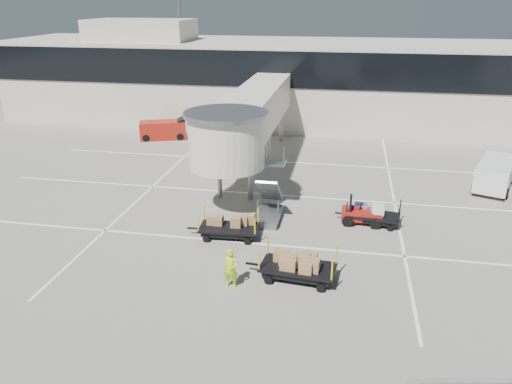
% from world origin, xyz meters
% --- Properties ---
extents(ground, '(140.00, 140.00, 0.00)m').
position_xyz_m(ground, '(0.00, 0.00, 0.00)').
color(ground, gray).
rests_on(ground, ground).
extents(lane_markings, '(40.00, 30.00, 0.02)m').
position_xyz_m(lane_markings, '(-0.67, 9.33, 0.01)').
color(lane_markings, white).
rests_on(lane_markings, ground).
extents(terminal, '(64.00, 12.11, 15.20)m').
position_xyz_m(terminal, '(-0.35, 29.94, 4.11)').
color(terminal, beige).
rests_on(terminal, ground).
extents(jet_bridge, '(5.70, 20.40, 6.03)m').
position_xyz_m(jet_bridge, '(-3.97, 12.26, 4.28)').
color(jet_bridge, beige).
rests_on(jet_bridge, ground).
extents(baggage_tug, '(2.36, 1.55, 1.52)m').
position_xyz_m(baggage_tug, '(3.98, 5.62, 0.55)').
color(baggage_tug, maroon).
rests_on(baggage_tug, ground).
extents(suitcase_cart, '(3.69, 1.87, 1.42)m').
position_xyz_m(suitcase_cart, '(4.59, 5.62, 0.49)').
color(suitcase_cart, black).
rests_on(suitcase_cart, ground).
extents(box_cart_near, '(4.23, 2.01, 1.63)m').
position_xyz_m(box_cart_near, '(1.08, -1.12, 0.67)').
color(box_cart_near, black).
rests_on(box_cart_near, ground).
extents(box_cart_far, '(3.87, 1.72, 1.50)m').
position_xyz_m(box_cart_far, '(-3.13, 2.47, 0.60)').
color(box_cart_far, black).
rests_on(box_cart_far, ground).
extents(ground_worker, '(0.70, 0.48, 1.87)m').
position_xyz_m(ground_worker, '(-1.84, -2.30, 0.94)').
color(ground_worker, '#ABD516').
rests_on(ground_worker, ground).
extents(minivan, '(3.64, 5.35, 1.88)m').
position_xyz_m(minivan, '(12.74, 13.07, 1.13)').
color(minivan, silver).
rests_on(minivan, ground).
extents(belt_loader, '(4.66, 2.98, 2.11)m').
position_xyz_m(belt_loader, '(-13.59, 20.86, 0.80)').
color(belt_loader, maroon).
rests_on(belt_loader, ground).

